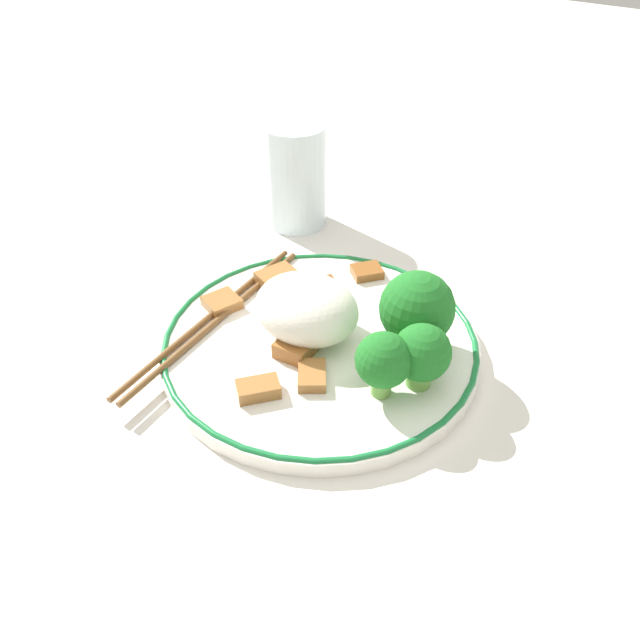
% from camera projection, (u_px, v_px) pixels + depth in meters
% --- Properties ---
extents(ground_plane, '(3.00, 3.00, 0.00)m').
position_uv_depth(ground_plane, '(320.00, 351.00, 0.52)').
color(ground_plane, silver).
extents(plate, '(0.26, 0.26, 0.02)m').
position_uv_depth(plate, '(320.00, 343.00, 0.52)').
color(plate, white).
rests_on(plate, ground_plane).
extents(rice_mound, '(0.09, 0.08, 0.05)m').
position_uv_depth(rice_mound, '(307.00, 308.00, 0.51)').
color(rice_mound, white).
rests_on(rice_mound, plate).
extents(broccoli_back_left, '(0.04, 0.04, 0.05)m').
position_uv_depth(broccoli_back_left, '(383.00, 361.00, 0.45)').
color(broccoli_back_left, '#72AD4C').
rests_on(broccoli_back_left, plate).
extents(broccoli_back_center, '(0.04, 0.04, 0.05)m').
position_uv_depth(broccoli_back_center, '(424.00, 352.00, 0.46)').
color(broccoli_back_center, '#72AD4C').
rests_on(broccoli_back_center, plate).
extents(broccoli_back_right, '(0.06, 0.06, 0.07)m').
position_uv_depth(broccoli_back_right, '(417.00, 309.00, 0.48)').
color(broccoli_back_right, '#72AD4C').
rests_on(broccoli_back_right, plate).
extents(meat_near_front, '(0.03, 0.03, 0.01)m').
position_uv_depth(meat_near_front, '(295.00, 347.00, 0.50)').
color(meat_near_front, '#995B28').
rests_on(meat_near_front, plate).
extents(meat_near_left, '(0.03, 0.04, 0.01)m').
position_uv_depth(meat_near_left, '(276.00, 277.00, 0.58)').
color(meat_near_left, '#9E6633').
rests_on(meat_near_left, plate).
extents(meat_near_right, '(0.03, 0.03, 0.01)m').
position_uv_depth(meat_near_right, '(299.00, 307.00, 0.54)').
color(meat_near_right, '#995B28').
rests_on(meat_near_right, plate).
extents(meat_near_back, '(0.03, 0.04, 0.01)m').
position_uv_depth(meat_near_back, '(255.00, 387.00, 0.46)').
color(meat_near_back, '#9E6633').
rests_on(meat_near_back, plate).
extents(meat_on_rice_edge, '(0.04, 0.04, 0.01)m').
position_uv_depth(meat_on_rice_edge, '(323.00, 289.00, 0.56)').
color(meat_on_rice_edge, brown).
rests_on(meat_on_rice_edge, plate).
extents(meat_mid_left, '(0.03, 0.04, 0.01)m').
position_uv_depth(meat_mid_left, '(367.00, 272.00, 0.59)').
color(meat_mid_left, brown).
rests_on(meat_mid_left, plate).
extents(meat_mid_right, '(0.04, 0.04, 0.01)m').
position_uv_depth(meat_mid_right, '(312.00, 375.00, 0.48)').
color(meat_mid_right, '#9E6633').
rests_on(meat_mid_right, plate).
extents(meat_far_scatter, '(0.03, 0.04, 0.01)m').
position_uv_depth(meat_far_scatter, '(222.00, 302.00, 0.55)').
color(meat_far_scatter, '#9E6633').
rests_on(meat_far_scatter, plate).
extents(chopsticks, '(0.03, 0.24, 0.01)m').
position_uv_depth(chopsticks, '(215.00, 317.00, 0.54)').
color(chopsticks, brown).
rests_on(chopsticks, plate).
extents(drinking_glass, '(0.07, 0.07, 0.11)m').
position_uv_depth(drinking_glass, '(295.00, 176.00, 0.66)').
color(drinking_glass, silver).
rests_on(drinking_glass, ground_plane).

